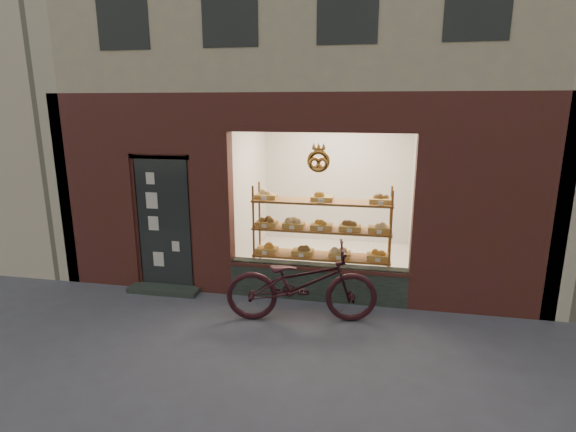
# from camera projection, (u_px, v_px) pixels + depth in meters

# --- Properties ---
(ground) EXTENTS (90.00, 90.00, 0.00)m
(ground) POSITION_uv_depth(u_px,v_px,m) (253.00, 372.00, 5.05)
(ground) COLOR #3F3E42
(display_shelf) EXTENTS (2.20, 0.45, 1.70)m
(display_shelf) POSITION_uv_depth(u_px,v_px,m) (321.00, 238.00, 7.19)
(display_shelf) COLOR brown
(display_shelf) RESTS_ON ground
(bicycle) EXTENTS (2.17, 1.05, 1.09)m
(bicycle) POSITION_uv_depth(u_px,v_px,m) (301.00, 283.00, 6.16)
(bicycle) COLOR black
(bicycle) RESTS_ON ground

